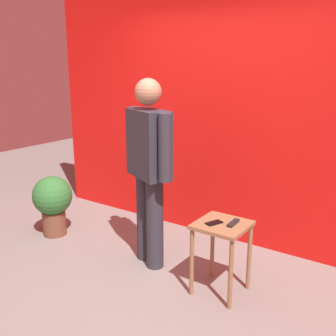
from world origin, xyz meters
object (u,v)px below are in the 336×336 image
(standing_person, at_px, (149,164))
(side_table, at_px, (222,238))
(potted_plant, at_px, (53,201))
(tv_remote, at_px, (233,223))
(cell_phone, at_px, (214,223))

(standing_person, relative_size, side_table, 2.83)
(potted_plant, bearing_deg, side_table, 0.86)
(standing_person, xyz_separation_m, tv_remote, (0.89, -0.04, -0.36))
(side_table, bearing_deg, tv_remote, 24.60)
(standing_person, bearing_deg, side_table, -5.29)
(cell_phone, xyz_separation_m, potted_plant, (-2.05, 0.01, -0.23))
(side_table, bearing_deg, potted_plant, -179.14)
(standing_person, xyz_separation_m, side_table, (0.81, -0.07, -0.50))
(side_table, relative_size, tv_remote, 3.69)
(tv_remote, relative_size, potted_plant, 0.25)
(standing_person, height_order, tv_remote, standing_person)
(cell_phone, height_order, tv_remote, tv_remote)
(cell_phone, bearing_deg, potted_plant, -157.75)
(cell_phone, bearing_deg, side_table, 59.28)
(side_table, distance_m, tv_remote, 0.17)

